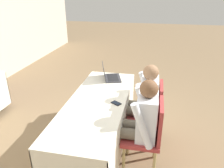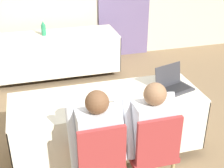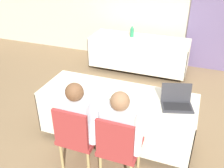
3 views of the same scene
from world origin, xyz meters
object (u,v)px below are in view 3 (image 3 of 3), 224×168
(cell_phone, at_px, (108,103))
(water_bottle, at_px, (132,31))
(chair_near_right, at_px, (118,146))
(person_white_shirt, at_px, (122,129))
(laptop, at_px, (177,103))
(person_checkered_shirt, at_px, (80,119))
(chair_near_left, at_px, (77,135))

(cell_phone, xyz_separation_m, water_bottle, (-0.44, 2.53, 0.11))
(chair_near_right, xyz_separation_m, person_white_shirt, (0.00, 0.10, 0.16))
(laptop, bearing_deg, chair_near_right, -143.94)
(cell_phone, relative_size, person_checkered_shirt, 0.12)
(chair_near_left, bearing_deg, laptop, -146.60)
(cell_phone, relative_size, water_bottle, 0.57)
(water_bottle, xyz_separation_m, chair_near_left, (0.22, -2.95, -0.34))
(chair_near_left, height_order, person_white_shirt, person_white_shirt)
(chair_near_right, xyz_separation_m, person_checkered_shirt, (-0.50, 0.10, 0.16))
(cell_phone, distance_m, water_bottle, 2.57)
(chair_near_left, distance_m, person_checkered_shirt, 0.19)
(person_white_shirt, bearing_deg, chair_near_left, 11.62)
(laptop, height_order, chair_near_right, laptop)
(laptop, xyz_separation_m, chair_near_left, (-1.01, -0.66, -0.27))
(person_checkered_shirt, bearing_deg, laptop, -150.91)
(chair_near_right, height_order, person_checkered_shirt, person_checkered_shirt)
(cell_phone, bearing_deg, laptop, 51.77)
(person_white_shirt, bearing_deg, laptop, -131.91)
(chair_near_left, height_order, chair_near_right, same)
(chair_near_left, xyz_separation_m, person_white_shirt, (0.50, 0.10, 0.16))
(laptop, height_order, cell_phone, laptop)
(water_bottle, xyz_separation_m, chair_near_right, (0.72, -2.95, -0.34))
(water_bottle, xyz_separation_m, person_white_shirt, (0.72, -2.85, -0.18))
(water_bottle, distance_m, person_white_shirt, 2.94)
(chair_near_left, height_order, person_checkered_shirt, person_checkered_shirt)
(chair_near_right, height_order, person_white_shirt, person_white_shirt)
(person_checkered_shirt, bearing_deg, chair_near_left, 90.00)
(cell_phone, xyz_separation_m, chair_near_right, (0.28, -0.42, -0.23))
(chair_near_right, bearing_deg, water_bottle, -76.21)
(cell_phone, bearing_deg, chair_near_left, -83.41)
(chair_near_right, bearing_deg, laptop, -127.14)
(chair_near_right, distance_m, person_white_shirt, 0.19)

